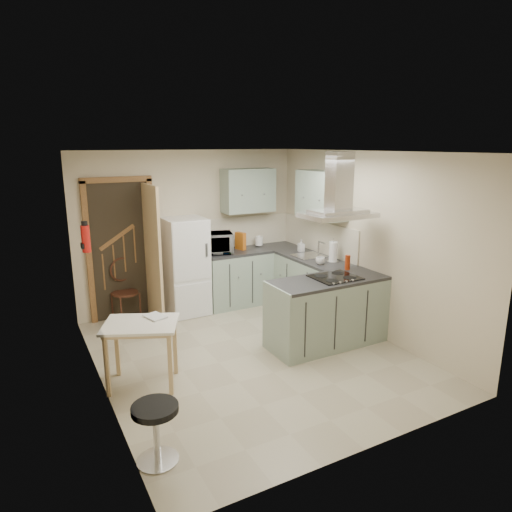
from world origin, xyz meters
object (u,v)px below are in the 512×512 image
stool (156,433)px  bentwood_chair (125,293)px  extractor_hood (338,215)px  drop_leaf_table (142,354)px  peninsula (328,312)px  fridge (186,266)px  microwave (213,243)px

stool → bentwood_chair: bearing=81.3°
extractor_hood → drop_leaf_table: extractor_hood is taller
peninsula → stool: (-2.65, -1.20, -0.19)m
fridge → microwave: fridge is taller
extractor_hood → stool: extractor_hood is taller
microwave → drop_leaf_table: bearing=-115.2°
bentwood_chair → drop_leaf_table: bearing=-111.2°
peninsula → microwave: (-0.75, 2.01, 0.61)m
fridge → bentwood_chair: bearing=171.9°
bentwood_chair → stool: (-0.51, -3.31, -0.17)m
peninsula → extractor_hood: extractor_hood is taller
drop_leaf_table → microwave: size_ratio=1.31×
peninsula → stool: 2.92m
bentwood_chair → stool: bearing=-112.1°
extractor_hood → microwave: bearing=113.0°
fridge → microwave: size_ratio=2.54×
drop_leaf_table → bentwood_chair: bentwood_chair is taller
fridge → extractor_hood: extractor_hood is taller
extractor_hood → microwave: 2.28m
drop_leaf_table → bentwood_chair: (0.27, 2.01, 0.06)m
fridge → peninsula: fridge is taller
stool → fridge: bearing=65.8°
fridge → stool: fridge is taller
fridge → extractor_hood: bearing=-56.2°
microwave → bentwood_chair: bearing=-168.3°
peninsula → bentwood_chair: peninsula is taller
fridge → microwave: 0.57m
drop_leaf_table → microwave: microwave is taller
bentwood_chair → peninsula: bearing=-57.9°
drop_leaf_table → bentwood_chair: size_ratio=0.91×
fridge → drop_leaf_table: 2.26m
extractor_hood → bentwood_chair: (-2.24, 2.11, -1.29)m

